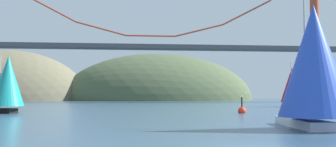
{
  "coord_description": "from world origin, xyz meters",
  "views": [
    {
      "loc": [
        -5.95,
        -16.7,
        2.58
      ],
      "look_at": [
        0.0,
        42.58,
        5.9
      ],
      "focal_mm": 39.46,
      "sensor_mm": 36.0,
      "label": 1
    }
  ],
  "objects_px": {
    "sailboat_crimson_sail": "(292,86)",
    "sailboat_teal_sail": "(7,82)",
    "channel_buoy": "(242,110)",
    "sailboat_blue_spinnaker": "(314,63)"
  },
  "relations": [
    {
      "from": "sailboat_crimson_sail",
      "to": "channel_buoy",
      "type": "relative_size",
      "value": 3.34
    },
    {
      "from": "sailboat_teal_sail",
      "to": "sailboat_blue_spinnaker",
      "type": "distance_m",
      "value": 39.43
    },
    {
      "from": "channel_buoy",
      "to": "sailboat_crimson_sail",
      "type": "bearing_deg",
      "value": 52.47
    },
    {
      "from": "sailboat_teal_sail",
      "to": "sailboat_crimson_sail",
      "type": "bearing_deg",
      "value": 22.37
    },
    {
      "from": "sailboat_crimson_sail",
      "to": "sailboat_blue_spinnaker",
      "type": "bearing_deg",
      "value": -112.61
    },
    {
      "from": "sailboat_teal_sail",
      "to": "sailboat_blue_spinnaker",
      "type": "xyz_separation_m",
      "value": [
        29.69,
        -25.94,
        0.66
      ]
    },
    {
      "from": "sailboat_crimson_sail",
      "to": "sailboat_teal_sail",
      "type": "height_order",
      "value": "sailboat_crimson_sail"
    },
    {
      "from": "sailboat_crimson_sail",
      "to": "sailboat_teal_sail",
      "type": "distance_m",
      "value": 52.85
    },
    {
      "from": "sailboat_teal_sail",
      "to": "channel_buoy",
      "type": "xyz_separation_m",
      "value": [
        31.5,
        -2.49,
        -3.77
      ]
    },
    {
      "from": "sailboat_crimson_sail",
      "to": "sailboat_teal_sail",
      "type": "bearing_deg",
      "value": -157.63
    }
  ]
}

